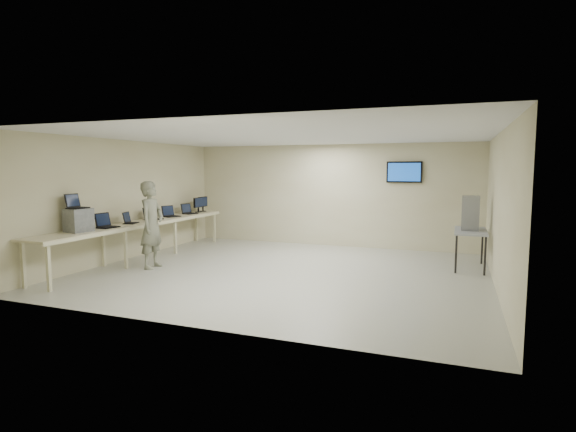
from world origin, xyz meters
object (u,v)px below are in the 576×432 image
at_px(workbench, 142,225).
at_px(side_table, 470,234).
at_px(equipment_box, 79,220).
at_px(soldier, 152,225).

xyz_separation_m(workbench, side_table, (7.19, 1.72, -0.07)).
bearing_deg(equipment_box, soldier, 63.63).
bearing_deg(soldier, side_table, -76.59).
bearing_deg(equipment_box, side_table, 35.17).
xyz_separation_m(workbench, equipment_box, (-0.06, -1.80, 0.30)).
bearing_deg(side_table, equipment_box, -154.08).
distance_m(equipment_box, soldier, 1.45).
distance_m(soldier, side_table, 6.83).
bearing_deg(workbench, equipment_box, -92.00).
relative_size(soldier, side_table, 1.35).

